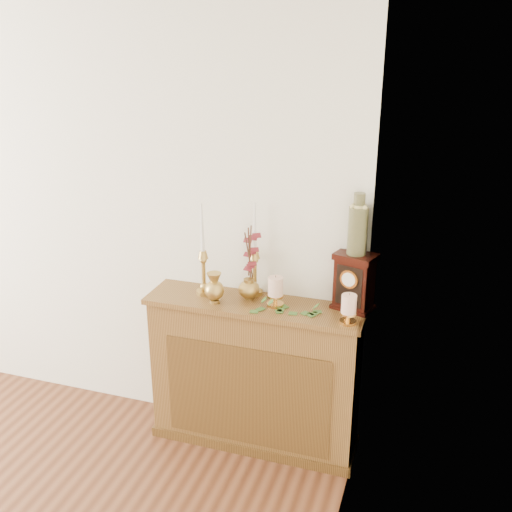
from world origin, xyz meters
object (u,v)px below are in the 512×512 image
(candlestick_left, at_px, (203,265))
(mantel_clock, at_px, (354,282))
(bud_vase, at_px, (214,288))
(ceramic_vase, at_px, (358,227))
(ginger_jar, at_px, (251,263))
(candlestick_center, at_px, (255,265))

(candlestick_left, bearing_deg, mantel_clock, 4.92)
(bud_vase, xyz_separation_m, ceramic_vase, (0.74, 0.17, 0.38))
(candlestick_left, height_order, bud_vase, candlestick_left)
(bud_vase, xyz_separation_m, mantel_clock, (0.74, 0.16, 0.07))
(mantel_clock, bearing_deg, ginger_jar, -161.38)
(mantel_clock, bearing_deg, candlestick_center, -164.94)
(candlestick_left, relative_size, ceramic_vase, 1.64)
(candlestick_left, bearing_deg, ginger_jar, 10.75)
(mantel_clock, bearing_deg, candlestick_left, -158.62)
(candlestick_left, xyz_separation_m, ceramic_vase, (0.85, 0.08, 0.29))
(bud_vase, distance_m, mantel_clock, 0.76)
(candlestick_center, distance_m, ceramic_vase, 0.64)
(ginger_jar, relative_size, ceramic_vase, 1.36)
(candlestick_left, height_order, ceramic_vase, ceramic_vase)
(candlestick_center, relative_size, ceramic_vase, 1.65)
(bud_vase, bearing_deg, ceramic_vase, 12.70)
(candlestick_center, relative_size, ginger_jar, 1.21)
(candlestick_left, height_order, candlestick_center, candlestick_center)
(mantel_clock, bearing_deg, ceramic_vase, 90.00)
(ginger_jar, height_order, mantel_clock, ginger_jar)
(candlestick_center, relative_size, mantel_clock, 1.71)
(candlestick_center, bearing_deg, ginger_jar, -105.72)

